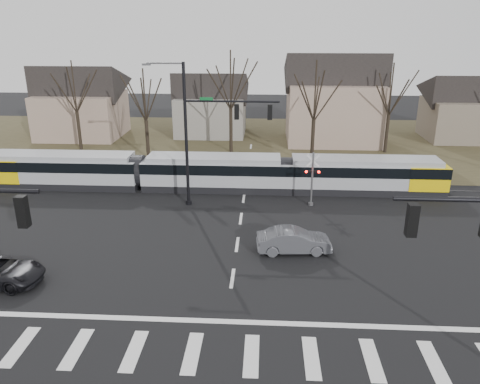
{
  "coord_description": "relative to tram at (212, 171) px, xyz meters",
  "views": [
    {
      "loc": [
        1.62,
        -19.48,
        12.58
      ],
      "look_at": [
        0.0,
        9.0,
        2.3
      ],
      "focal_mm": 35.0,
      "sensor_mm": 36.0,
      "label": 1
    }
  ],
  "objects": [
    {
      "name": "house_b",
      "position": [
        -2.38,
        20.0,
        2.46
      ],
      "size": [
        8.64,
        7.56,
        7.65
      ],
      "color": "slate",
      "rests_on": "ground"
    },
    {
      "name": "house_c",
      "position": [
        11.62,
        17.0,
        3.72
      ],
      "size": [
        10.8,
        8.64,
        10.1
      ],
      "color": "gray",
      "rests_on": "ground"
    },
    {
      "name": "tram",
      "position": [
        0.0,
        0.0,
        0.0
      ],
      "size": [
        36.53,
        2.71,
        2.77
      ],
      "color": "gray",
      "rests_on": "ground"
    },
    {
      "name": "rail_pair",
      "position": [
        2.62,
        -0.2,
        -1.48
      ],
      "size": [
        90.0,
        1.52,
        0.06
      ],
      "color": "#59595E",
      "rests_on": "ground"
    },
    {
      "name": "signal_pole_far",
      "position": [
        0.22,
        -3.5,
        4.19
      ],
      "size": [
        9.28,
        0.44,
        10.2
      ],
      "color": "black",
      "rests_on": "ground"
    },
    {
      "name": "house_a",
      "position": [
        -17.38,
        18.0,
        2.95
      ],
      "size": [
        9.72,
        8.64,
        8.6
      ],
      "color": "gray",
      "rests_on": "ground"
    },
    {
      "name": "tree_row",
      "position": [
        4.62,
        10.0,
        3.49
      ],
      "size": [
        59.2,
        7.2,
        10.0
      ],
      "color": "black",
      "rests_on": "ground"
    },
    {
      "name": "crosswalk",
      "position": [
        2.62,
        -20.0,
        -1.5
      ],
      "size": [
        27.0,
        2.6,
        0.01
      ],
      "color": "silver",
      "rests_on": "ground"
    },
    {
      "name": "stop_line",
      "position": [
        2.62,
        -17.8,
        -1.5
      ],
      "size": [
        28.0,
        0.35,
        0.01
      ],
      "primitive_type": "cube",
      "color": "silver",
      "rests_on": "ground"
    },
    {
      "name": "rail_crossing_signal",
      "position": [
        7.62,
        -3.21,
        0.38
      ],
      "size": [
        1.08,
        0.36,
        4.0
      ],
      "color": "#59595B",
      "rests_on": "ground"
    },
    {
      "name": "ground",
      "position": [
        2.62,
        -16.0,
        -1.51
      ],
      "size": [
        140.0,
        140.0,
        0.0
      ],
      "primitive_type": "plane",
      "color": "black"
    },
    {
      "name": "house_d",
      "position": [
        26.62,
        19.0,
        2.46
      ],
      "size": [
        8.64,
        7.56,
        7.65
      ],
      "color": "#65594A",
      "rests_on": "ground"
    },
    {
      "name": "grass_verge",
      "position": [
        2.62,
        16.0,
        -1.5
      ],
      "size": [
        140.0,
        28.0,
        0.01
      ],
      "primitive_type": "cube",
      "color": "#38331E",
      "rests_on": "ground"
    },
    {
      "name": "lane_dashes",
      "position": [
        2.62,
        -0.0,
        -1.5
      ],
      "size": [
        0.18,
        30.0,
        0.01
      ],
      "color": "silver",
      "rests_on": "ground"
    },
    {
      "name": "sedan",
      "position": [
        5.97,
        -10.75,
        -0.8
      ],
      "size": [
        2.24,
        4.57,
        1.42
      ],
      "primitive_type": "imported",
      "rotation": [
        0.0,
        0.0,
        1.66
      ],
      "color": "#4D4E54",
      "rests_on": "ground"
    }
  ]
}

